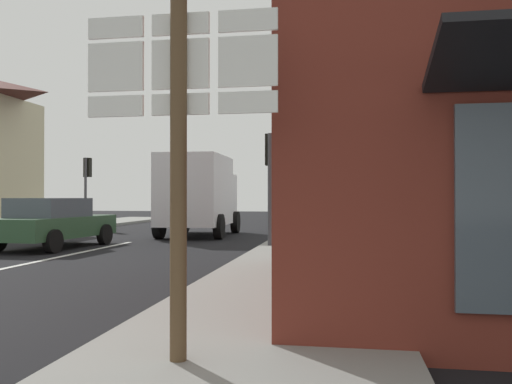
# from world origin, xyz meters

# --- Properties ---
(ground_plane) EXTENTS (80.00, 80.00, 0.00)m
(ground_plane) POSITION_xyz_m (0.00, 10.00, 0.00)
(ground_plane) COLOR black
(sidewalk_right) EXTENTS (3.01, 44.00, 0.14)m
(sidewalk_right) POSITION_xyz_m (6.14, 8.00, 0.07)
(sidewalk_right) COLOR gray
(sidewalk_right) RESTS_ON ground
(lane_centre_stripe) EXTENTS (0.16, 12.00, 0.01)m
(lane_centre_stripe) POSITION_xyz_m (0.00, 6.00, 0.01)
(lane_centre_stripe) COLOR silver
(lane_centre_stripe) RESTS_ON ground
(sedan_far) EXTENTS (2.18, 4.31, 1.47)m
(sedan_far) POSITION_xyz_m (-1.43, 9.74, 0.76)
(sedan_far) COLOR #2D5133
(sedan_far) RESTS_ON ground
(delivery_truck) EXTENTS (2.62, 5.07, 3.05)m
(delivery_truck) POSITION_xyz_m (1.48, 15.13, 1.65)
(delivery_truck) COLOR silver
(delivery_truck) RESTS_ON ground
(route_sign_post) EXTENTS (1.66, 0.14, 3.20)m
(route_sign_post) POSITION_xyz_m (5.63, -0.30, 2.00)
(route_sign_post) COLOR brown
(route_sign_post) RESTS_ON ground
(traffic_light_far_left) EXTENTS (0.30, 0.49, 3.35)m
(traffic_light_far_left) POSITION_xyz_m (-4.94, 18.61, 2.48)
(traffic_light_far_left) COLOR #47474C
(traffic_light_far_left) RESTS_ON ground
(traffic_light_near_right) EXTENTS (0.30, 0.49, 3.30)m
(traffic_light_near_right) POSITION_xyz_m (4.94, 10.32, 2.45)
(traffic_light_near_right) COLOR #47474C
(traffic_light_near_right) RESTS_ON ground
(traffic_light_far_right) EXTENTS (0.30, 0.49, 3.52)m
(traffic_light_far_right) POSITION_xyz_m (4.94, 18.96, 2.60)
(traffic_light_far_right) COLOR #47474C
(traffic_light_far_right) RESTS_ON ground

